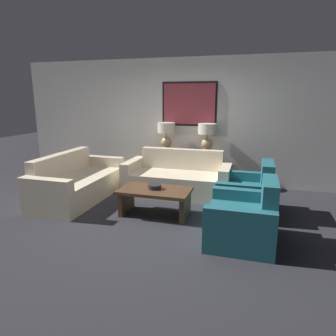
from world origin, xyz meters
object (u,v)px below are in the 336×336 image
at_px(console_table, 186,167).
at_px(table_lamp_left, 166,132).
at_px(couch_by_back_wall, 178,179).
at_px(couch_by_side, 78,183).
at_px(armchair_near_back_wall, 247,195).
at_px(table_lamp_right, 207,134).
at_px(decorative_bowl, 155,187).
at_px(coffee_table, 155,196).
at_px(armchair_near_camera, 244,221).

height_order(console_table, table_lamp_left, table_lamp_left).
distance_m(couch_by_back_wall, couch_by_side, 1.89).
xyz_separation_m(console_table, armchair_near_back_wall, (1.32, -1.31, -0.09)).
bearing_deg(couch_by_back_wall, table_lamp_right, 57.15).
height_order(table_lamp_left, decorative_bowl, table_lamp_left).
bearing_deg(decorative_bowl, couch_by_back_wall, 85.87).
relative_size(table_lamp_right, coffee_table, 0.50).
bearing_deg(decorative_bowl, table_lamp_right, 74.11).
height_order(coffee_table, armchair_near_camera, armchair_near_camera).
bearing_deg(table_lamp_left, armchair_near_back_wall, -36.73).
height_order(table_lamp_right, couch_by_side, table_lamp_right).
xyz_separation_m(console_table, decorative_bowl, (-0.08, -1.82, 0.09)).
relative_size(couch_by_back_wall, couch_by_side, 1.00).
bearing_deg(table_lamp_left, console_table, 0.00).
distance_m(couch_by_side, decorative_bowl, 1.67).
height_order(console_table, couch_by_back_wall, couch_by_back_wall).
bearing_deg(table_lamp_left, coffee_table, -78.82).
distance_m(console_table, coffee_table, 1.84).
relative_size(console_table, couch_by_back_wall, 0.67).
xyz_separation_m(table_lamp_right, armchair_near_camera, (0.89, -2.37, -0.82)).
bearing_deg(armchair_near_back_wall, coffee_table, -159.17).
bearing_deg(console_table, armchair_near_back_wall, -44.78).
xyz_separation_m(table_lamp_left, couch_by_back_wall, (0.44, -0.67, -0.83)).
bearing_deg(console_table, couch_by_back_wall, -90.00).
distance_m(couch_by_side, armchair_near_back_wall, 3.04).
bearing_deg(couch_by_side, couch_by_back_wall, 25.03).
xyz_separation_m(console_table, table_lamp_left, (-0.44, 0.00, 0.73)).
xyz_separation_m(couch_by_side, coffee_table, (1.64, -0.37, 0.03)).
distance_m(table_lamp_left, armchair_near_back_wall, 2.34).
relative_size(console_table, armchair_near_camera, 1.43).
xyz_separation_m(table_lamp_left, armchair_near_back_wall, (1.76, -1.31, -0.82)).
distance_m(table_lamp_left, couch_by_back_wall, 1.15).
xyz_separation_m(console_table, couch_by_back_wall, (0.00, -0.67, -0.09)).
bearing_deg(coffee_table, table_lamp_left, 101.18).
height_order(console_table, armchair_near_camera, armchair_near_camera).
relative_size(table_lamp_left, armchair_near_back_wall, 0.59).
relative_size(couch_by_side, armchair_near_back_wall, 2.12).
bearing_deg(table_lamp_left, couch_by_side, -130.86).
bearing_deg(table_lamp_right, armchair_near_camera, -69.52).
distance_m(table_lamp_right, armchair_near_back_wall, 1.78).
distance_m(armchair_near_back_wall, armchair_near_camera, 1.06).
relative_size(couch_by_back_wall, armchair_near_back_wall, 2.12).
height_order(couch_by_back_wall, couch_by_side, same).
relative_size(console_table, coffee_table, 1.21).
bearing_deg(console_table, decorative_bowl, -92.60).
height_order(table_lamp_right, decorative_bowl, table_lamp_right).
xyz_separation_m(coffee_table, armchair_near_back_wall, (1.39, 0.53, -0.02)).
relative_size(couch_by_side, armchair_near_camera, 2.12).
bearing_deg(console_table, table_lamp_right, 0.00).
relative_size(console_table, couch_by_side, 0.67).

